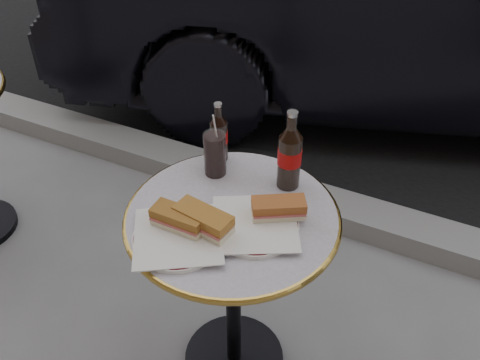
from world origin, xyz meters
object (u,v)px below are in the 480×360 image
at_px(plate_right, 255,226).
at_px(cola_glass, 215,154).
at_px(cola_bottle_left, 219,132).
at_px(bistro_table, 233,297).
at_px(plate_left, 178,238).
at_px(cola_bottle_right, 290,150).

relative_size(plate_right, cola_glass, 1.70).
bearing_deg(cola_bottle_left, cola_glass, -71.81).
distance_m(cola_bottle_left, cola_glass, 0.08).
xyz_separation_m(plate_right, cola_glass, (-0.21, 0.17, 0.06)).
bearing_deg(cola_glass, bistro_table, -48.27).
bearing_deg(cola_bottle_left, bistro_table, -54.70).
height_order(bistro_table, plate_left, plate_left).
xyz_separation_m(bistro_table, plate_left, (-0.08, -0.16, 0.37)).
height_order(plate_left, cola_glass, cola_glass).
height_order(plate_right, cola_bottle_right, cola_bottle_right).
bearing_deg(cola_bottle_right, bistro_table, -115.61).
bearing_deg(cola_bottle_left, plate_right, -45.74).
bearing_deg(bistro_table, plate_left, -118.56).
height_order(cola_bottle_right, cola_glass, cola_bottle_right).
bearing_deg(cola_bottle_right, cola_glass, -169.04).
distance_m(bistro_table, cola_bottle_left, 0.54).
relative_size(cola_bottle_left, cola_glass, 1.43).
bearing_deg(cola_glass, cola_bottle_left, 108.19).
distance_m(plate_left, cola_glass, 0.31).
relative_size(plate_left, cola_bottle_left, 1.20).
bearing_deg(plate_left, cola_bottle_right, 63.05).
xyz_separation_m(bistro_table, plate_right, (0.08, -0.02, 0.37)).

